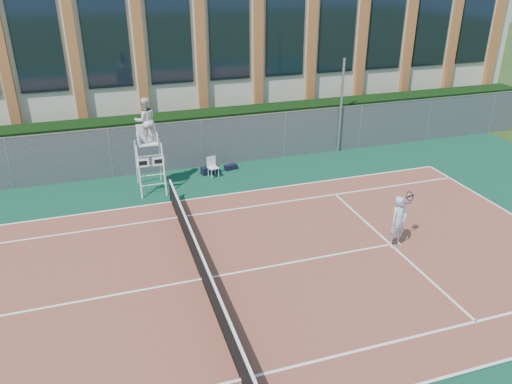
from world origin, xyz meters
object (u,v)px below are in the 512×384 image
object	(u,v)px
umpire_chair	(146,123)
tennis_player	(399,222)
plastic_chair	(212,165)
steel_pole	(341,107)

from	to	relation	value
umpire_chair	tennis_player	distance (m)	10.24
umpire_chair	plastic_chair	bearing A→B (deg)	10.26
plastic_chair	umpire_chair	bearing A→B (deg)	-169.74
plastic_chair	tennis_player	xyz separation A→B (m)	(4.38, -7.64, 0.39)
tennis_player	umpire_chair	bearing A→B (deg)	134.75
plastic_chair	tennis_player	distance (m)	8.81
steel_pole	tennis_player	bearing A→B (deg)	-104.50
tennis_player	steel_pole	bearing A→B (deg)	75.50
steel_pole	tennis_player	size ratio (longest dim) A/B	2.56
steel_pole	umpire_chair	size ratio (longest dim) A/B	1.17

